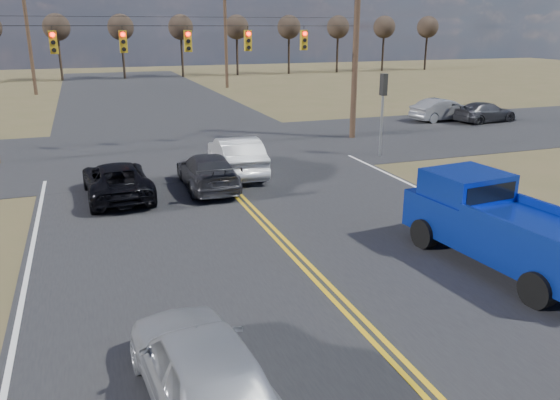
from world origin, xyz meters
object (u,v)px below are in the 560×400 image
object	(u,v)px
cross_car_east_near	(442,110)
cross_car_east_far	(485,112)
pickup_truck	(501,226)
dgrey_car_queue	(208,171)
black_suv	(117,180)
white_car_queue	(236,156)
silver_suv	(202,368)

from	to	relation	value
cross_car_east_near	cross_car_east_far	bearing A→B (deg)	-128.75
pickup_truck	dgrey_car_queue	world-z (taller)	pickup_truck
black_suv	white_car_queue	size ratio (longest dim) A/B	0.97
silver_suv	dgrey_car_queue	bearing A→B (deg)	-107.81
silver_suv	white_car_queue	bearing A→B (deg)	-112.39
silver_suv	cross_car_east_near	world-z (taller)	silver_suv
black_suv	white_car_queue	xyz separation A→B (m)	(4.97, 1.74, 0.15)
dgrey_car_queue	cross_car_east_far	bearing A→B (deg)	-155.15
white_car_queue	dgrey_car_queue	xyz separation A→B (m)	(-1.60, -1.67, -0.13)
cross_car_east_far	pickup_truck	bearing A→B (deg)	134.50
dgrey_car_queue	cross_car_east_near	size ratio (longest dim) A/B	1.05
cross_car_east_near	silver_suv	bearing A→B (deg)	130.91
silver_suv	cross_car_east_far	xyz separation A→B (m)	(23.21, 21.43, -0.11)
white_car_queue	black_suv	bearing A→B (deg)	22.89
silver_suv	black_suv	distance (m)	12.46
cross_car_east_near	cross_car_east_far	xyz separation A→B (m)	(2.28, -1.43, -0.08)
pickup_truck	black_suv	xyz separation A→B (m)	(-8.96, 9.43, -0.41)
pickup_truck	black_suv	bearing A→B (deg)	127.81
dgrey_car_queue	white_car_queue	bearing A→B (deg)	-132.63
silver_suv	dgrey_car_queue	world-z (taller)	silver_suv
dgrey_car_queue	cross_car_east_far	xyz separation A→B (m)	(20.34, 8.90, -0.03)
black_suv	cross_car_east_near	distance (m)	23.83
pickup_truck	cross_car_east_near	bearing A→B (deg)	52.11
cross_car_east_near	cross_car_east_far	size ratio (longest dim) A/B	0.99
black_suv	cross_car_east_near	xyz separation A→B (m)	(21.43, 10.41, 0.07)
pickup_truck	cross_car_east_near	xyz separation A→B (m)	(12.47, 19.84, -0.34)
pickup_truck	silver_suv	distance (m)	8.99
pickup_truck	white_car_queue	xyz separation A→B (m)	(-4.00, 11.17, -0.26)
pickup_truck	black_suv	size ratio (longest dim) A/B	1.27
white_car_queue	cross_car_east_near	size ratio (longest dim) A/B	1.11
silver_suv	cross_car_east_far	distance (m)	31.59
pickup_truck	cross_car_east_far	bearing A→B (deg)	45.56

